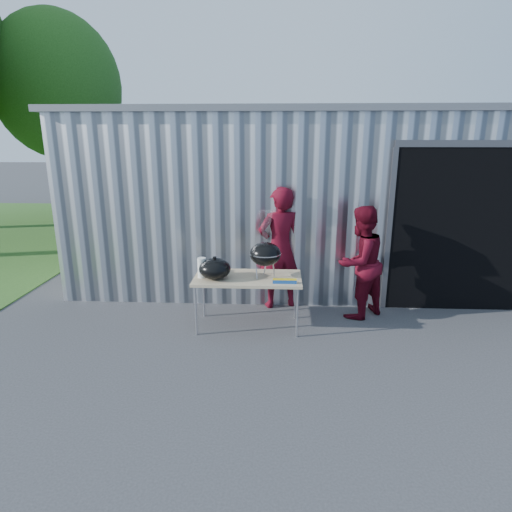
# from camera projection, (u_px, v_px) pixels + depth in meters

# --- Properties ---
(ground) EXTENTS (80.00, 80.00, 0.00)m
(ground) POSITION_uv_depth(u_px,v_px,m) (247.00, 356.00, 5.36)
(ground) COLOR #38383B
(building) EXTENTS (8.20, 6.20, 3.10)m
(building) POSITION_uv_depth(u_px,v_px,m) (304.00, 189.00, 9.31)
(building) COLOR silver
(building) RESTS_ON ground
(tree_far) EXTENTS (3.83, 3.83, 6.34)m
(tree_far) POSITION_uv_depth(u_px,v_px,m) (58.00, 87.00, 13.21)
(tree_far) COLOR #442D19
(tree_far) RESTS_ON ground
(folding_table) EXTENTS (1.50, 0.75, 0.75)m
(folding_table) POSITION_uv_depth(u_px,v_px,m) (248.00, 280.00, 6.01)
(folding_table) COLOR tan
(folding_table) RESTS_ON ground
(kettle_grill) EXTENTS (0.44, 0.44, 0.94)m
(kettle_grill) POSITION_uv_depth(u_px,v_px,m) (265.00, 248.00, 5.86)
(kettle_grill) COLOR black
(kettle_grill) RESTS_ON folding_table
(grill_lid) EXTENTS (0.44, 0.44, 0.32)m
(grill_lid) POSITION_uv_depth(u_px,v_px,m) (215.00, 269.00, 5.88)
(grill_lid) COLOR black
(grill_lid) RESTS_ON folding_table
(paper_towels) EXTENTS (0.12, 0.12, 0.28)m
(paper_towels) POSITION_uv_depth(u_px,v_px,m) (202.00, 268.00, 5.94)
(paper_towels) COLOR white
(paper_towels) RESTS_ON folding_table
(white_tub) EXTENTS (0.20, 0.15, 0.10)m
(white_tub) POSITION_uv_depth(u_px,v_px,m) (211.00, 269.00, 6.18)
(white_tub) COLOR white
(white_tub) RESTS_ON folding_table
(foil_box) EXTENTS (0.32, 0.05, 0.06)m
(foil_box) POSITION_uv_depth(u_px,v_px,m) (285.00, 281.00, 5.72)
(foil_box) COLOR navy
(foil_box) RESTS_ON folding_table
(person_cook) EXTENTS (0.81, 0.67, 1.92)m
(person_cook) POSITION_uv_depth(u_px,v_px,m) (280.00, 248.00, 6.69)
(person_cook) COLOR #4D0715
(person_cook) RESTS_ON ground
(person_bystander) EXTENTS (1.04, 1.02, 1.69)m
(person_bystander) POSITION_uv_depth(u_px,v_px,m) (360.00, 262.00, 6.34)
(person_bystander) COLOR #4D0715
(person_bystander) RESTS_ON ground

